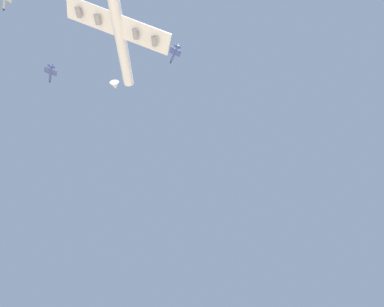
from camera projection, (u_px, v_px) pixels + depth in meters
The scene contains 3 objects.
carrier_jet at pixel (119, 26), 144.12m from camera, with size 61.54×61.77×23.19m.
chase_jet_left_wing at pixel (174, 54), 185.27m from camera, with size 14.22×10.95×4.00m.
chase_jet_right_wing at pixel (51, 73), 182.59m from camera, with size 14.19×11.01×4.00m.
Camera 1 is at (-21.08, 116.86, 3.01)m, focal length 24.52 mm.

